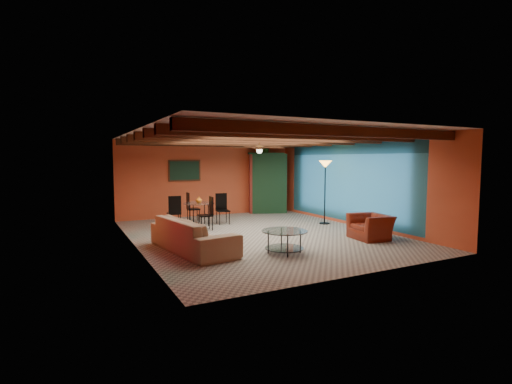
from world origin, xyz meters
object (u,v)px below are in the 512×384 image
armoire (266,184)px  floor_lamp (325,192)px  sofa (193,235)px  coffee_table (284,242)px  dining_table (199,210)px  vase (199,191)px  armchair (370,227)px  potted_plant (266,148)px

armoire → floor_lamp: size_ratio=1.11×
sofa → armoire: bearing=-52.8°
coffee_table → dining_table: size_ratio=0.54×
floor_lamp → armoire: bearing=98.3°
coffee_table → floor_lamp: bearing=40.5°
armoire → floor_lamp: 3.14m
sofa → floor_lamp: (4.81, 1.54, 0.64)m
floor_lamp → vase: (-3.66, 1.48, 0.07)m
sofa → armchair: (4.46, -0.85, -0.05)m
floor_lamp → potted_plant: (-0.45, 3.10, 1.48)m
sofa → potted_plant: size_ratio=4.98×
armchair → dining_table: size_ratio=0.52×
armchair → armoire: armoire is taller
coffee_table → potted_plant: bearing=65.3°
sofa → coffee_table: (1.71, -1.11, -0.11)m
floor_lamp → potted_plant: 3.47m
sofa → potted_plant: 6.71m
armoire → potted_plant: 1.37m
sofa → floor_lamp: 5.09m
coffee_table → potted_plant: potted_plant is taller
coffee_table → dining_table: dining_table is taller
coffee_table → floor_lamp: (3.10, 2.65, 0.75)m
sofa → coffee_table: bearing=-132.5°
armoire → vase: armoire is taller
armoire → vase: (-3.21, -1.62, -0.04)m
armoire → floor_lamp: (0.45, -3.10, -0.11)m
dining_table → potted_plant: (3.21, 1.62, 2.00)m
dining_table → armchair: bearing=-49.5°
potted_plant → vase: 3.86m
floor_lamp → vase: bearing=158.0°
dining_table → armoire: (3.21, 1.62, 0.63)m
coffee_table → armchair: bearing=5.4°
sofa → vase: 3.31m
sofa → dining_table: dining_table is taller
coffee_table → vase: (-0.56, 4.13, 0.82)m
potted_plant → armchair: bearing=-89.0°
coffee_table → dining_table: bearing=97.8°
armchair → coffee_table: armchair is taller
armchair → floor_lamp: size_ratio=0.48×
dining_table → floor_lamp: size_ratio=0.93×
floor_lamp → potted_plant: size_ratio=3.97×
sofa → potted_plant: potted_plant is taller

